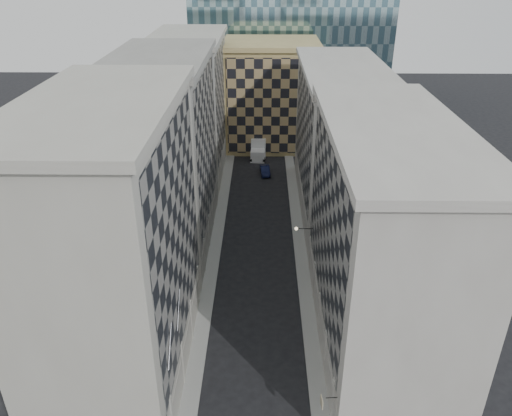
{
  "coord_description": "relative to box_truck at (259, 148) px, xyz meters",
  "views": [
    {
      "loc": [
        0.52,
        -22.54,
        32.64
      ],
      "look_at": [
        0.02,
        14.0,
        13.81
      ],
      "focal_mm": 35.0,
      "sensor_mm": 36.0,
      "label": 1
    }
  ],
  "objects": [
    {
      "name": "sidewalk_west",
      "position": [
        -5.09,
        -31.12,
        -1.42
      ],
      "size": [
        1.5,
        100.0,
        0.15
      ],
      "primitive_type": "cube",
      "color": "gray",
      "rests_on": "ground"
    },
    {
      "name": "sidewalk_east",
      "position": [
        5.41,
        -31.12,
        -1.42
      ],
      "size": [
        1.5,
        100.0,
        0.15
      ],
      "primitive_type": "cube",
      "color": "gray",
      "rests_on": "ground"
    },
    {
      "name": "bldg_left_a",
      "position": [
        -10.72,
        -50.12,
        10.33
      ],
      "size": [
        10.8,
        22.8,
        23.7
      ],
      "color": "#A7A396",
      "rests_on": "ground"
    },
    {
      "name": "bldg_left_b",
      "position": [
        -10.72,
        -28.12,
        9.83
      ],
      "size": [
        10.8,
        22.8,
        22.7
      ],
      "color": "gray",
      "rests_on": "ground"
    },
    {
      "name": "bldg_left_c",
      "position": [
        -10.72,
        -6.12,
        9.33
      ],
      "size": [
        10.8,
        22.8,
        21.7
      ],
      "color": "#A7A396",
      "rests_on": "ground"
    },
    {
      "name": "bldg_right_a",
      "position": [
        11.04,
        -46.12,
        8.82
      ],
      "size": [
        10.8,
        26.8,
        20.7
      ],
      "color": "#AAA49C",
      "rests_on": "ground"
    },
    {
      "name": "bldg_right_b",
      "position": [
        11.06,
        -19.12,
        8.35
      ],
      "size": [
        10.8,
        28.8,
        19.7
      ],
      "color": "#AAA49C",
      "rests_on": "ground"
    },
    {
      "name": "tan_block",
      "position": [
        2.16,
        6.77,
        7.94
      ],
      "size": [
        16.8,
        14.8,
        18.8
      ],
      "color": "tan",
      "rests_on": "ground"
    },
    {
      "name": "flagpoles_left",
      "position": [
        -5.74,
        -55.12,
        6.5
      ],
      "size": [
        0.1,
        6.33,
        2.33
      ],
      "color": "gray",
      "rests_on": "ground"
    },
    {
      "name": "bracket_lamp",
      "position": [
        4.54,
        -37.12,
        4.7
      ],
      "size": [
        1.98,
        0.36,
        0.36
      ],
      "color": "black",
      "rests_on": "ground"
    },
    {
      "name": "box_truck",
      "position": [
        0.0,
        0.0,
        0.0
      ],
      "size": [
        2.89,
        6.4,
        3.44
      ],
      "rotation": [
        0.0,
        0.0,
        -0.05
      ],
      "color": "white",
      "rests_on": "ground"
    },
    {
      "name": "dark_car",
      "position": [
        1.11,
        -8.14,
        -0.81
      ],
      "size": [
        1.85,
        4.28,
        1.37
      ],
      "primitive_type": "imported",
      "rotation": [
        0.0,
        0.0,
        0.1
      ],
      "color": "black",
      "rests_on": "ground"
    },
    {
      "name": "shop_sign",
      "position": [
        5.12,
        -58.12,
        2.33
      ],
      "size": [
        1.21,
        0.77,
        0.86
      ],
      "rotation": [
        0.0,
        0.0,
        0.08
      ],
      "color": "black",
      "rests_on": "ground"
    }
  ]
}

